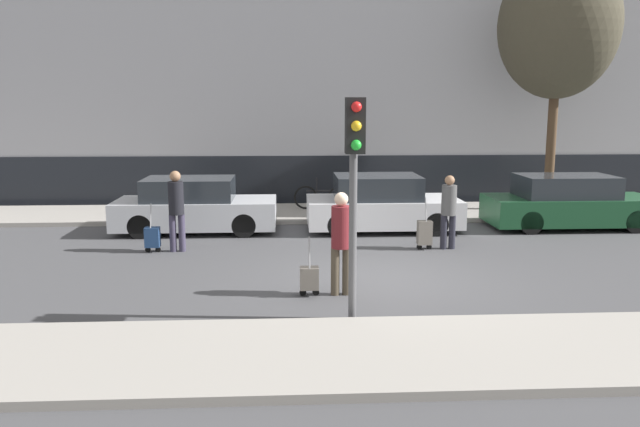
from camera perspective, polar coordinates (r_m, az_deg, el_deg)
ground_plane at (r=11.97m, az=5.17°, el=-5.93°), size 80.00×80.00×0.00m
sidewalk_near at (r=8.46m, az=8.88°, el=-12.44°), size 28.00×2.50×0.12m
sidewalk_far at (r=18.75m, az=2.12°, el=0.08°), size 28.00×3.00×0.12m
building_facade at (r=22.25m, az=1.36°, el=18.39°), size 28.00×2.76×13.11m
parked_car_0 at (r=16.44m, az=-11.42°, el=0.61°), size 4.11×1.76×1.40m
parked_car_1 at (r=16.42m, az=5.62°, el=0.81°), size 3.95×1.89×1.45m
parked_car_2 at (r=17.91m, az=21.82°, el=0.86°), size 4.43×1.73×1.42m
pedestrian_left at (r=14.24m, az=-13.01°, el=0.70°), size 0.35×0.34×1.82m
trolley_left at (r=14.42m, az=-15.08°, el=-2.11°), size 0.34×0.29×1.11m
pedestrian_center at (r=10.69m, az=1.94°, el=-2.15°), size 0.35×0.34×1.80m
trolley_center at (r=10.79m, az=-0.99°, el=-5.94°), size 0.34×0.29×1.05m
pedestrian_right at (r=14.44m, az=11.69°, el=0.54°), size 0.35×0.34×1.69m
trolley_right at (r=14.37m, az=9.54°, el=-1.75°), size 0.34×0.29×1.20m
traffic_light at (r=9.12m, az=3.16°, el=4.56°), size 0.28×0.47×3.36m
parked_bicycle at (r=18.98m, az=0.25°, el=1.53°), size 1.77×0.06×0.96m
bare_tree_near_crossing at (r=20.10m, az=20.97°, el=15.71°), size 3.45×3.45×7.52m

